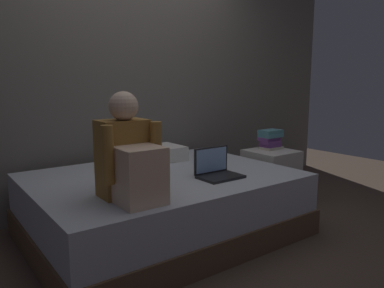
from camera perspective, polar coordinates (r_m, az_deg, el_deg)
The scene contains 8 objects.
ground_plane at distance 2.95m, azimuth 2.17°, elevation -14.46°, with size 8.00×8.00×0.00m, color #47382D.
wall_back at distance 3.71m, azimuth -9.61°, elevation 11.73°, with size 5.60×0.10×2.70m, color slate.
bed at distance 2.98m, azimuth -4.51°, elevation -9.22°, with size 2.00×1.50×0.49m.
nightstand at distance 3.82m, azimuth 12.05°, elevation -4.87°, with size 0.44×0.46×0.53m.
person_sitting at distance 2.27m, azimuth -9.63°, elevation -2.24°, with size 0.39×0.44×0.66m.
laptop at distance 2.80m, azimuth 3.83°, elevation -4.00°, with size 0.32×0.23×0.22m.
pillow at distance 3.36m, azimuth -6.20°, elevation -1.60°, with size 0.56×0.36×0.13m, color silver.
book_stack at distance 3.81m, azimuth 12.00°, elevation 0.73°, with size 0.23×0.16×0.20m.
Camera 1 is at (-1.69, -2.10, 1.19)m, focal length 34.56 mm.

